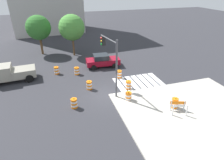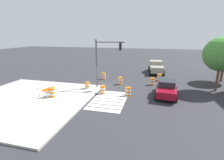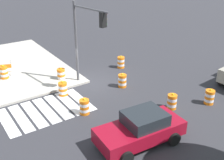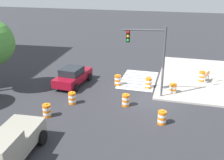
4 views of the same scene
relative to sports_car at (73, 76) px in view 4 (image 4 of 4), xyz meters
The scene contains 14 objects.
ground_plane 7.40m from the sports_car, 100.51° to the right, with size 120.00×120.00×0.00m, color #2D2D33.
crosswalk_stripes 6.10m from the sports_car, 63.91° to the right, with size 5.10×3.20×0.02m.
sports_car is the anchor object (origin of this frame).
pickup_truck 11.00m from the sports_car, behind, with size 5.29×2.67×1.92m.
traffic_barrel_near_corner 8.69m from the sports_car, 88.94° to the right, with size 0.56×0.56×1.02m.
traffic_barrel_crosswalk_end 5.92m from the sports_car, behind, with size 0.56×0.56×1.02m.
traffic_barrel_median_near 3.88m from the sports_car, 157.88° to the right, with size 0.56×0.56×1.02m.
traffic_barrel_median_far 3.98m from the sports_car, 75.95° to the right, with size 0.56×0.56×1.02m.
traffic_barrel_far_curb 6.66m from the sports_car, 81.19° to the right, with size 0.56×0.56×1.02m.
traffic_barrel_lane_center 6.15m from the sports_car, 117.85° to the right, with size 0.56×0.56×1.02m.
traffic_barrel_opposite_curb 9.54m from the sports_car, 120.14° to the right, with size 0.56×0.56×1.02m.
traffic_barrel_on_sidewalk 11.61m from the sports_car, 72.46° to the right, with size 0.56×0.56×1.02m.
construction_barricade 12.13m from the sports_car, 73.55° to the right, with size 1.42×1.15×1.00m.
traffic_light_pole 7.45m from the sports_car, 98.03° to the right, with size 0.84×3.25×5.50m.
Camera 4 is at (-18.68, -1.82, 8.84)m, focal length 42.03 mm.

